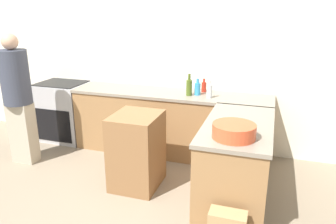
# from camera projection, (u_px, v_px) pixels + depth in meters

# --- Properties ---
(wall_back) EXTENTS (8.00, 0.06, 2.70)m
(wall_back) POSITION_uv_depth(u_px,v_px,m) (177.00, 57.00, 4.71)
(wall_back) COLOR silver
(wall_back) RESTS_ON ground_plane
(counter_back) EXTENTS (2.79, 0.65, 0.90)m
(counter_back) POSITION_uv_depth(u_px,v_px,m) (170.00, 123.00, 4.68)
(counter_back) COLOR olive
(counter_back) RESTS_ON ground_plane
(counter_peninsula) EXTENTS (0.69, 1.38, 0.90)m
(counter_peninsula) POSITION_uv_depth(u_px,v_px,m) (236.00, 163.00, 3.48)
(counter_peninsula) COLOR olive
(counter_peninsula) RESTS_ON ground_plane
(range_oven) EXTENTS (0.76, 0.63, 0.91)m
(range_oven) POSITION_uv_depth(u_px,v_px,m) (64.00, 111.00, 5.20)
(range_oven) COLOR #ADADB2
(range_oven) RESTS_ON ground_plane
(island_table) EXTENTS (0.52, 0.60, 0.88)m
(island_table) POSITION_uv_depth(u_px,v_px,m) (137.00, 151.00, 3.81)
(island_table) COLOR brown
(island_table) RESTS_ON ground_plane
(mixing_bowl) EXTENTS (0.39, 0.39, 0.13)m
(mixing_bowl) POSITION_uv_depth(u_px,v_px,m) (234.00, 131.00, 2.96)
(mixing_bowl) COLOR #DB512D
(mixing_bowl) RESTS_ON counter_peninsula
(hot_sauce_bottle) EXTENTS (0.07, 0.07, 0.19)m
(hot_sauce_bottle) POSITION_uv_depth(u_px,v_px,m) (204.00, 87.00, 4.55)
(hot_sauce_bottle) COLOR red
(hot_sauce_bottle) RESTS_ON counter_back
(vinegar_bottle_clear) EXTENTS (0.07, 0.07, 0.25)m
(vinegar_bottle_clear) POSITION_uv_depth(u_px,v_px,m) (210.00, 91.00, 4.23)
(vinegar_bottle_clear) COLOR silver
(vinegar_bottle_clear) RESTS_ON counter_back
(olive_oil_bottle) EXTENTS (0.08, 0.08, 0.29)m
(olive_oil_bottle) POSITION_uv_depth(u_px,v_px,m) (189.00, 87.00, 4.35)
(olive_oil_bottle) COLOR #475B1E
(olive_oil_bottle) RESTS_ON counter_back
(dish_soap_bottle) EXTENTS (0.08, 0.08, 0.22)m
(dish_soap_bottle) POSITION_uv_depth(u_px,v_px,m) (197.00, 88.00, 4.39)
(dish_soap_bottle) COLOR #338CBF
(dish_soap_bottle) RESTS_ON counter_back
(person_by_range) EXTENTS (0.36, 0.36, 1.72)m
(person_by_range) POSITION_uv_depth(u_px,v_px,m) (18.00, 96.00, 4.26)
(person_by_range) COLOR #ADA38E
(person_by_range) RESTS_ON ground_plane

